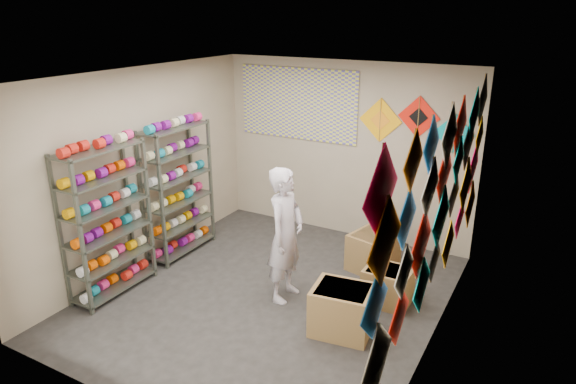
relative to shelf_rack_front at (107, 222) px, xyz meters
The scene contains 12 objects.
ground 2.19m from the shelf_rack_front, 25.53° to the left, with size 4.50×4.50×0.00m, color black.
room_walls 2.09m from the shelf_rack_front, 25.53° to the left, with size 4.50×4.50×4.50m.
shelf_rack_front is the anchor object (origin of this frame).
shelf_rack_back 1.30m from the shelf_rack_front, 90.00° to the left, with size 0.40×1.10×1.90m, color #4C5147.
string_spools 0.66m from the shelf_rack_front, 90.00° to the left, with size 0.12×2.36×0.12m.
kite_wall_display 3.93m from the shelf_rack_front, 13.46° to the left, with size 0.06×4.36×2.09m.
back_wall_kites 4.28m from the shelf_rack_front, 47.73° to the left, with size 1.65×0.02×0.75m.
poster 3.40m from the shelf_rack_front, 72.35° to the left, with size 2.00×0.01×1.10m, color #574FAD.
shopkeeper 2.18m from the shelf_rack_front, 25.32° to the left, with size 0.41×0.62×1.68m, color beige.
carton_a 3.01m from the shelf_rack_front, 11.65° to the left, with size 0.64×0.54×0.54m, color olive.
carton_b 3.50m from the shelf_rack_front, 24.33° to the left, with size 0.55×0.45×0.45m, color olive.
carton_c 3.49m from the shelf_rack_front, 38.90° to the left, with size 0.54×0.59×0.52m, color olive.
Camera 1 is at (2.93, -4.81, 3.38)m, focal length 32.00 mm.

